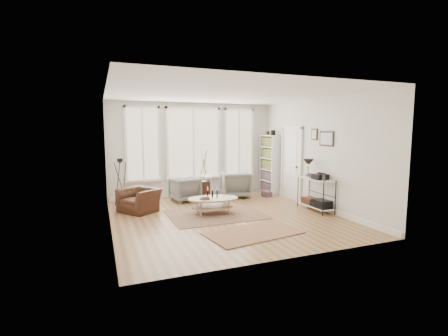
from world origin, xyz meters
name	(u,v)px	position (x,y,z in m)	size (l,w,h in m)	color
room	(226,157)	(0.02, 0.03, 1.43)	(5.50, 5.54, 2.90)	#A7794A
bay_window	(193,145)	(0.00, 2.71, 1.61)	(4.14, 0.12, 2.24)	tan
door	(291,162)	(2.57, 1.15, 1.12)	(0.09, 1.06, 2.22)	silver
bookcase	(270,164)	(2.44, 2.23, 0.96)	(0.31, 0.85, 2.06)	white
low_shelf	(316,191)	(2.38, -0.30, 0.51)	(0.38, 1.08, 1.30)	white
wall_art	(323,138)	(2.58, -0.27, 1.88)	(0.04, 0.88, 0.44)	black
rug_main	(215,215)	(-0.17, 0.23, 0.01)	(2.25, 1.68, 0.01)	brown
rug_runner	(253,233)	(0.06, -1.39, 0.01)	(1.88, 1.05, 0.01)	maroon
coffee_table	(213,201)	(-0.19, 0.36, 0.31)	(1.32, 0.91, 0.58)	tan
armchair_left	(185,189)	(-0.47, 2.04, 0.35)	(0.74, 0.76, 0.69)	slate
armchair_right	(236,184)	(1.14, 2.02, 0.39)	(0.84, 0.86, 0.78)	slate
side_table	(204,175)	(0.15, 2.11, 0.73)	(0.36, 0.36, 1.52)	#3A1E13
vase	(209,176)	(0.33, 2.22, 0.66)	(0.22, 0.22, 0.23)	silver
accent_chair	(139,200)	(-1.86, 1.24, 0.29)	(0.79, 0.90, 0.59)	#3A1E13
tripod_camera	(121,184)	(-2.25, 2.06, 0.60)	(0.46, 0.46, 1.30)	black
book_stack_near	(266,193)	(2.05, 1.76, 0.09)	(0.21, 0.27, 0.17)	brown
book_stack_far	(267,194)	(2.05, 1.66, 0.08)	(0.21, 0.26, 0.17)	brown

